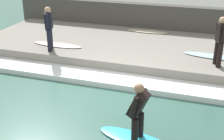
# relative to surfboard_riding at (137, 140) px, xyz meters

# --- Properties ---
(ground_plane) EXTENTS (28.00, 28.00, 0.00)m
(ground_plane) POSITION_rel_surfboard_riding_xyz_m (1.73, 1.30, -0.03)
(ground_plane) COLOR #386056
(concrete_ledge) EXTENTS (4.40, 12.35, 0.46)m
(concrete_ledge) POSITION_rel_surfboard_riding_xyz_m (5.43, 1.30, 0.20)
(concrete_ledge) COLOR gray
(concrete_ledge) RESTS_ON ground_plane
(back_wall) EXTENTS (0.50, 12.97, 1.51)m
(back_wall) POSITION_rel_surfboard_riding_xyz_m (7.88, 1.30, 0.72)
(back_wall) COLOR #474442
(back_wall) RESTS_ON ground_plane
(wave_foam_crest) EXTENTS (0.94, 11.74, 0.17)m
(wave_foam_crest) POSITION_rel_surfboard_riding_xyz_m (2.75, 1.30, 0.06)
(wave_foam_crest) COLOR white
(wave_foam_crest) RESTS_ON ground_plane
(surfboard_riding) EXTENTS (0.97, 1.99, 0.06)m
(surfboard_riding) POSITION_rel_surfboard_riding_xyz_m (0.00, 0.00, 0.00)
(surfboard_riding) COLOR #2DADD1
(surfboard_riding) RESTS_ON ground_plane
(surfer_riding) EXTENTS (0.53, 0.50, 1.38)m
(surfer_riding) POSITION_rel_surfboard_riding_xyz_m (0.00, -0.00, 0.79)
(surfer_riding) COLOR black
(surfer_riding) RESTS_ON surfboard_riding
(surfer_waiting_near) EXTENTS (0.51, 0.35, 1.57)m
(surfer_waiting_near) POSITION_rel_surfboard_riding_xyz_m (4.05, -1.58, 1.32)
(surfer_waiting_near) COLOR black
(surfer_waiting_near) RESTS_ON concrete_ledge
(surfboard_waiting_near) EXTENTS (0.74, 1.96, 0.06)m
(surfboard_waiting_near) POSITION_rel_surfboard_riding_xyz_m (4.80, -1.43, 0.46)
(surfboard_waiting_near) COLOR silver
(surfboard_waiting_near) RESTS_ON concrete_ledge
(surfer_waiting_far) EXTENTS (0.51, 0.35, 1.57)m
(surfer_waiting_far) POSITION_rel_surfboard_riding_xyz_m (3.71, 4.15, 1.31)
(surfer_waiting_far) COLOR black
(surfer_waiting_far) RESTS_ON concrete_ledge
(surfboard_waiting_far) EXTENTS (0.59, 2.01, 0.06)m
(surfboard_waiting_far) POSITION_rel_surfboard_riding_xyz_m (4.27, 4.17, 0.46)
(surfboard_waiting_far) COLOR beige
(surfboard_waiting_far) RESTS_ON concrete_ledge
(surfboard_spare) EXTENTS (0.47, 1.79, 0.06)m
(surfboard_spare) POSITION_rel_surfboard_riding_xyz_m (7.06, 1.33, 0.46)
(surfboard_spare) COLOR beige
(surfboard_spare) RESTS_ON concrete_ledge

